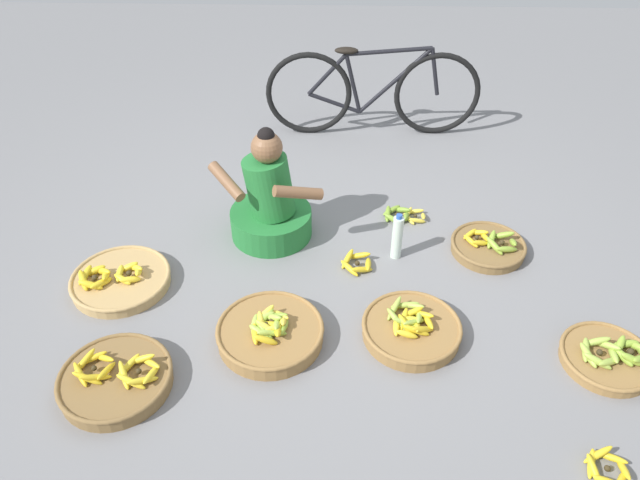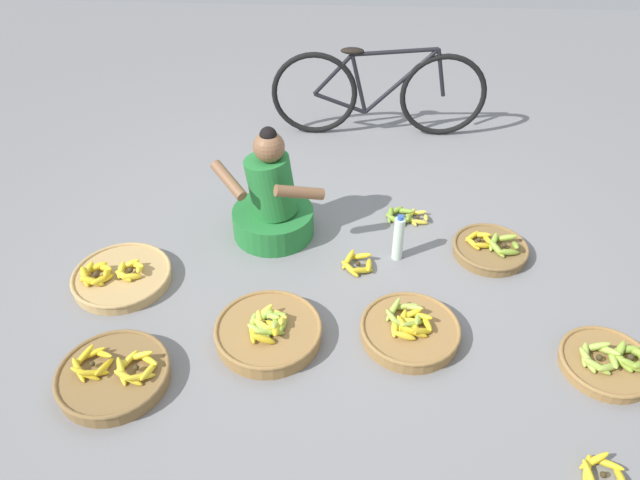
{
  "view_description": "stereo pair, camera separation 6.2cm",
  "coord_description": "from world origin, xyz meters",
  "views": [
    {
      "loc": [
        0.08,
        -2.8,
        2.42
      ],
      "look_at": [
        0.0,
        -0.2,
        0.35
      ],
      "focal_mm": 33.92,
      "sensor_mm": 36.0,
      "label": 1
    },
    {
      "loc": [
        0.14,
        -2.8,
        2.42
      ],
      "look_at": [
        0.0,
        -0.2,
        0.35
      ],
      "focal_mm": 33.92,
      "sensor_mm": 36.0,
      "label": 2
    }
  ],
  "objects": [
    {
      "name": "ground_plane",
      "position": [
        0.0,
        0.0,
        0.0
      ],
      "size": [
        10.0,
        10.0,
        0.0
      ],
      "primitive_type": "plane",
      "color": "slate"
    },
    {
      "name": "vendor_woman_front",
      "position": [
        -0.33,
        0.3,
        0.24
      ],
      "size": [
        0.72,
        0.52,
        0.77
      ],
      "color": "#237233",
      "rests_on": "ground"
    },
    {
      "name": "bicycle_leaning",
      "position": [
        0.36,
        1.68,
        0.36
      ],
      "size": [
        1.7,
        0.08,
        0.73
      ],
      "color": "black",
      "rests_on": "ground"
    },
    {
      "name": "banana_basket_front_left",
      "position": [
        -0.98,
        -0.94,
        0.05
      ],
      "size": [
        0.56,
        0.56,
        0.15
      ],
      "color": "brown",
      "rests_on": "ground"
    },
    {
      "name": "banana_basket_back_left",
      "position": [
        -0.25,
        -0.62,
        0.06
      ],
      "size": [
        0.57,
        0.57,
        0.16
      ],
      "color": "olive",
      "rests_on": "ground"
    },
    {
      "name": "banana_basket_back_center",
      "position": [
        0.5,
        -0.57,
        0.05
      ],
      "size": [
        0.53,
        0.53,
        0.16
      ],
      "color": "olive",
      "rests_on": "ground"
    },
    {
      "name": "banana_basket_mid_right",
      "position": [
        -1.17,
        -0.22,
        0.04
      ],
      "size": [
        0.58,
        0.58,
        0.14
      ],
      "color": "tan",
      "rests_on": "ground"
    },
    {
      "name": "banana_basket_back_right",
      "position": [
        1.04,
        0.15,
        0.04
      ],
      "size": [
        0.47,
        0.47,
        0.15
      ],
      "color": "brown",
      "rests_on": "ground"
    },
    {
      "name": "banana_basket_front_right",
      "position": [
        1.48,
        -0.73,
        0.04
      ],
      "size": [
        0.47,
        0.47,
        0.14
      ],
      "color": "olive",
      "rests_on": "ground"
    },
    {
      "name": "loose_bananas_near_vendor",
      "position": [
        0.22,
        -0.02,
        0.03
      ],
      "size": [
        0.22,
        0.22,
        0.09
      ],
      "color": "gold",
      "rests_on": "ground"
    },
    {
      "name": "loose_bananas_front_center",
      "position": [
        0.53,
        0.49,
        0.03
      ],
      "size": [
        0.3,
        0.21,
        0.09
      ],
      "color": "yellow",
      "rests_on": "ground"
    },
    {
      "name": "loose_bananas_near_bicycle",
      "position": [
        1.28,
        -1.34,
        0.03
      ],
      "size": [
        0.21,
        0.22,
        0.09
      ],
      "color": "gold",
      "rests_on": "ground"
    },
    {
      "name": "water_bottle",
      "position": [
        0.46,
        0.09,
        0.15
      ],
      "size": [
        0.07,
        0.07,
        0.32
      ],
      "color": "silver",
      "rests_on": "ground"
    }
  ]
}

